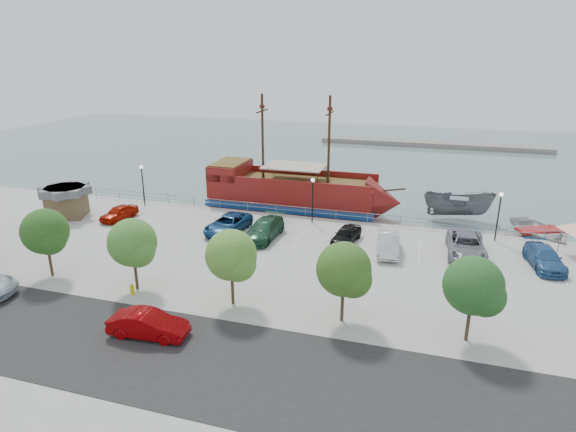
# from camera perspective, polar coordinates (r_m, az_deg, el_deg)

# --- Properties ---
(ground) EXTENTS (160.00, 160.00, 0.00)m
(ground) POSITION_cam_1_polar(r_m,az_deg,el_deg) (39.86, 0.54, -5.11)
(ground) COLOR slate
(street) EXTENTS (100.00, 8.00, 0.04)m
(street) POSITION_cam_1_polar(r_m,az_deg,el_deg) (26.36, -9.78, -16.64)
(street) COLOR black
(street) RESTS_ON land_slab
(sidewalk) EXTENTS (100.00, 4.00, 0.05)m
(sidewalk) POSITION_cam_1_polar(r_m,az_deg,el_deg) (30.95, -4.79, -10.59)
(sidewalk) COLOR #9A998A
(sidewalk) RESTS_ON land_slab
(seawall_railing) EXTENTS (50.00, 0.06, 1.00)m
(seawall_railing) POSITION_cam_1_polar(r_m,az_deg,el_deg) (46.34, 3.27, 0.38)
(seawall_railing) COLOR gray
(seawall_railing) RESTS_ON land_slab
(far_shore) EXTENTS (40.00, 3.00, 0.80)m
(far_shore) POSITION_cam_1_polar(r_m,az_deg,el_deg) (91.32, 16.69, 8.13)
(far_shore) COLOR gray
(far_shore) RESTS_ON ground
(pirate_ship) EXTENTS (20.32, 5.72, 12.80)m
(pirate_ship) POSITION_cam_1_polar(r_m,az_deg,el_deg) (50.17, 2.13, 2.59)
(pirate_ship) COLOR maroon
(pirate_ship) RESTS_ON ground
(patrol_boat) EXTENTS (7.08, 3.10, 2.67)m
(patrol_boat) POSITION_cam_1_polar(r_m,az_deg,el_deg) (51.61, 19.54, 1.01)
(patrol_boat) COLOR #5D5F62
(patrol_boat) RESTS_ON ground
(speedboat) EXTENTS (7.24, 8.18, 1.40)m
(speedboat) POSITION_cam_1_polar(r_m,az_deg,el_deg) (48.73, 27.63, -1.92)
(speedboat) COLOR silver
(speedboat) RESTS_ON ground
(dock_west) EXTENTS (6.39, 2.07, 0.36)m
(dock_west) POSITION_cam_1_polar(r_m,az_deg,el_deg) (52.50, -10.53, 0.78)
(dock_west) COLOR gray
(dock_west) RESTS_ON ground
(dock_mid) EXTENTS (8.09, 4.27, 0.44)m
(dock_mid) POSITION_cam_1_polar(r_m,az_deg,el_deg) (46.97, 13.99, -1.60)
(dock_mid) COLOR gray
(dock_mid) RESTS_ON ground
(dock_east) EXTENTS (7.52, 4.62, 0.42)m
(dock_east) POSITION_cam_1_polar(r_m,az_deg,el_deg) (47.41, 23.81, -2.53)
(dock_east) COLOR gray
(dock_east) RESTS_ON ground
(shed) EXTENTS (4.72, 4.72, 2.97)m
(shed) POSITION_cam_1_polar(r_m,az_deg,el_deg) (51.19, -24.77, 1.67)
(shed) COLOR brown
(shed) RESTS_ON land_slab
(street_sedan) EXTENTS (4.62, 1.92, 1.49)m
(street_sedan) POSITION_cam_1_polar(r_m,az_deg,el_deg) (28.69, -16.22, -12.24)
(street_sedan) COLOR #870305
(street_sedan) RESTS_ON street
(fire_hydrant) EXTENTS (0.26, 0.26, 0.76)m
(fire_hydrant) POSITION_cam_1_polar(r_m,az_deg,el_deg) (33.61, -18.00, -8.24)
(fire_hydrant) COLOR #DBC100
(fire_hydrant) RESTS_ON sidewalk
(lamp_post_left) EXTENTS (0.36, 0.36, 4.28)m
(lamp_post_left) POSITION_cam_1_polar(r_m,az_deg,el_deg) (51.64, -16.88, 4.32)
(lamp_post_left) COLOR black
(lamp_post_left) RESTS_ON land_slab
(lamp_post_mid) EXTENTS (0.36, 0.36, 4.28)m
(lamp_post_mid) POSITION_cam_1_polar(r_m,az_deg,el_deg) (44.42, 2.93, 2.82)
(lamp_post_mid) COLOR black
(lamp_post_mid) RESTS_ON land_slab
(lamp_post_right) EXTENTS (0.36, 0.36, 4.28)m
(lamp_post_right) POSITION_cam_1_polar(r_m,az_deg,el_deg) (43.60, 23.77, 0.89)
(lamp_post_right) COLOR black
(lamp_post_right) RESTS_ON land_slab
(tree_b) EXTENTS (3.30, 3.20, 5.00)m
(tree_b) POSITION_cam_1_polar(r_m,az_deg,el_deg) (37.29, -26.74, -1.85)
(tree_b) COLOR #473321
(tree_b) RESTS_ON sidewalk
(tree_c) EXTENTS (3.30, 3.20, 5.00)m
(tree_c) POSITION_cam_1_polar(r_m,az_deg,el_deg) (32.99, -17.81, -3.24)
(tree_c) COLOR #473321
(tree_c) RESTS_ON sidewalk
(tree_d) EXTENTS (3.30, 3.20, 5.00)m
(tree_d) POSITION_cam_1_polar(r_m,az_deg,el_deg) (29.73, -6.55, -4.87)
(tree_d) COLOR #473321
(tree_d) RESTS_ON sidewalk
(tree_e) EXTENTS (3.30, 3.20, 5.00)m
(tree_e) POSITION_cam_1_polar(r_m,az_deg,el_deg) (27.88, 6.88, -6.56)
(tree_e) COLOR #473321
(tree_e) RESTS_ON sidewalk
(tree_f) EXTENTS (3.30, 3.20, 5.00)m
(tree_f) POSITION_cam_1_polar(r_m,az_deg,el_deg) (27.73, 21.39, -7.97)
(tree_f) COLOR #473321
(tree_f) RESTS_ON sidewalk
(parked_car_a) EXTENTS (2.31, 4.22, 1.36)m
(parked_car_a) POSITION_cam_1_polar(r_m,az_deg,el_deg) (48.59, -19.39, 0.38)
(parked_car_a) COLOR #AA1503
(parked_car_a) RESTS_ON land_slab
(parked_car_c) EXTENTS (3.11, 5.73, 1.53)m
(parked_car_c) POSITION_cam_1_polar(r_m,az_deg,el_deg) (42.94, -7.11, -0.93)
(parked_car_c) COLOR navy
(parked_car_c) RESTS_ON land_slab
(parked_car_d) EXTENTS (2.51, 5.67, 1.62)m
(parked_car_d) POSITION_cam_1_polar(r_m,az_deg,el_deg) (41.24, -2.86, -1.58)
(parked_car_d) COLOR #1B452B
(parked_car_d) RESTS_ON land_slab
(parked_car_e) EXTENTS (2.34, 4.29, 1.38)m
(parked_car_e) POSITION_cam_1_polar(r_m,az_deg,el_deg) (40.65, 6.93, -2.19)
(parked_car_e) COLOR black
(parked_car_e) RESTS_ON land_slab
(parked_car_f) EXTENTS (2.20, 4.97, 1.59)m
(parked_car_f) POSITION_cam_1_polar(r_m,az_deg,el_deg) (39.07, 11.76, -3.19)
(parked_car_f) COLOR silver
(parked_car_f) RESTS_ON land_slab
(parked_car_g) EXTENTS (3.00, 6.13, 1.68)m
(parked_car_g) POSITION_cam_1_polar(r_m,az_deg,el_deg) (40.16, 20.36, -3.33)
(parked_car_g) COLOR gray
(parked_car_g) RESTS_ON land_slab
(parked_car_h) EXTENTS (2.76, 5.25, 1.45)m
(parked_car_h) POSITION_cam_1_polar(r_m,az_deg,el_deg) (40.57, 28.11, -4.39)
(parked_car_h) COLOR #2B5688
(parked_car_h) RESTS_ON land_slab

